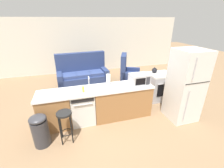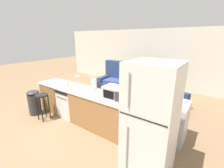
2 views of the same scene
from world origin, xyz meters
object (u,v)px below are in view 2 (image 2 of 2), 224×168
(soap_bottle, at_px, (68,85))
(bar_stool, at_px, (42,102))
(refrigerator, at_px, (150,122))
(paper_towel_roll, at_px, (94,84))
(microwave, at_px, (115,93))
(couch, at_px, (124,83))
(dishwasher, at_px, (71,102))
(armchair, at_px, (168,97))
(stove_range, at_px, (168,120))
(trash_bin, at_px, (34,102))
(kettle, at_px, (164,94))

(soap_bottle, xyz_separation_m, bar_stool, (-0.47, -0.52, -0.44))
(refrigerator, distance_m, paper_towel_roll, 2.00)
(microwave, relative_size, couch, 0.24)
(dishwasher, distance_m, soap_bottle, 0.56)
(refrigerator, xyz_separation_m, microwave, (-1.04, 0.55, 0.10))
(paper_towel_roll, relative_size, armchair, 0.24)
(stove_range, bearing_deg, refrigerator, -90.01)
(dishwasher, xyz_separation_m, trash_bin, (-0.95, -0.58, -0.04))
(kettle, relative_size, couch, 0.10)
(dishwasher, relative_size, microwave, 1.68)
(stove_range, height_order, refrigerator, refrigerator)
(microwave, xyz_separation_m, couch, (-1.30, 2.57, -0.65))
(kettle, bearing_deg, armchair, 100.81)
(bar_stool, bearing_deg, stove_range, 20.92)
(refrigerator, height_order, armchair, refrigerator)
(microwave, relative_size, bar_stool, 0.68)
(microwave, bearing_deg, trash_bin, -167.00)
(trash_bin, xyz_separation_m, armchair, (3.09, 2.78, -0.03))
(trash_bin, bearing_deg, bar_stool, -3.15)
(stove_range, xyz_separation_m, microwave, (-1.04, -0.55, 0.59))
(stove_range, relative_size, soap_bottle, 5.11)
(refrigerator, bearing_deg, microwave, 152.27)
(kettle, height_order, bar_stool, kettle)
(dishwasher, xyz_separation_m, paper_towel_roll, (0.75, 0.20, 0.62))
(couch, bearing_deg, refrigerator, -53.09)
(stove_range, bearing_deg, paper_towel_roll, -169.30)
(stove_range, xyz_separation_m, kettle, (-0.17, 0.13, 0.53))
(bar_stool, bearing_deg, soap_bottle, 47.53)
(soap_bottle, height_order, trash_bin, soap_bottle)
(dishwasher, height_order, couch, couch)
(dishwasher, bearing_deg, armchair, 45.68)
(trash_bin, xyz_separation_m, couch, (1.21, 3.14, 0.02))
(stove_range, bearing_deg, couch, 139.25)
(microwave, height_order, soap_bottle, microwave)
(stove_range, height_order, microwave, microwave)
(paper_towel_roll, bearing_deg, bar_stool, -145.57)
(microwave, relative_size, armchair, 0.42)
(dishwasher, relative_size, couch, 0.41)
(refrigerator, xyz_separation_m, soap_bottle, (-2.55, 0.46, 0.03))
(soap_bottle, bearing_deg, armchair, 47.49)
(trash_bin, bearing_deg, couch, 68.99)
(refrigerator, relative_size, trash_bin, 2.55)
(stove_range, height_order, soap_bottle, soap_bottle)
(dishwasher, xyz_separation_m, kettle, (2.43, 0.68, 0.56))
(bar_stool, height_order, trash_bin, same)
(bar_stool, relative_size, trash_bin, 1.00)
(dishwasher, xyz_separation_m, couch, (0.26, 2.56, -0.03))
(refrigerator, distance_m, couch, 3.93)
(trash_bin, height_order, armchair, armchair)
(soap_bottle, bearing_deg, kettle, 17.85)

